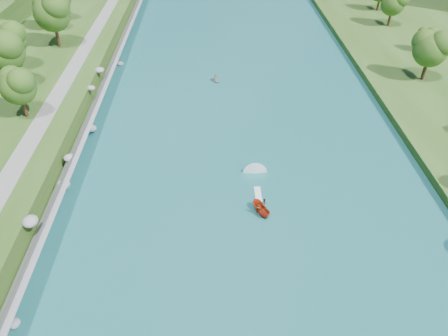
{
  "coord_description": "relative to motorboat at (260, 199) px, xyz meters",
  "views": [
    {
      "loc": [
        -4.49,
        -34.7,
        40.4
      ],
      "look_at": [
        -2.9,
        15.82,
        2.5
      ],
      "focal_mm": 35.0,
      "sensor_mm": 36.0,
      "label": 1
    }
  ],
  "objects": [
    {
      "name": "ground",
      "position": [
        -1.89,
        -10.84,
        -0.68
      ],
      "size": [
        260.0,
        260.0,
        0.0
      ],
      "primitive_type": "plane",
      "color": "#2D5119",
      "rests_on": "ground"
    },
    {
      "name": "raft",
      "position": [
        -5.53,
        38.56,
        -0.23
      ],
      "size": [
        2.87,
        3.1,
        1.58
      ],
      "rotation": [
        0.0,
        0.0,
        0.56
      ],
      "color": "gray",
      "rests_on": "river_water"
    },
    {
      "name": "motorboat",
      "position": [
        0.0,
        0.0,
        0.0
      ],
      "size": [
        3.6,
        18.71,
        2.04
      ],
      "rotation": [
        0.0,
        0.0,
        3.57
      ],
      "color": "red",
      "rests_on": "river_water"
    },
    {
      "name": "river_water",
      "position": [
        -1.89,
        9.16,
        -0.63
      ],
      "size": [
        55.0,
        240.0,
        0.1
      ],
      "primitive_type": "cube",
      "color": "#1B6469",
      "rests_on": "ground"
    },
    {
      "name": "riverside_path",
      "position": [
        -34.39,
        9.16,
        2.87
      ],
      "size": [
        3.0,
        200.0,
        0.1
      ],
      "primitive_type": "cube",
      "color": "gray",
      "rests_on": "berm_west"
    },
    {
      "name": "riprap_bank",
      "position": [
        -27.75,
        8.35,
        1.13
      ],
      "size": [
        4.81,
        236.0,
        4.48
      ],
      "color": "slate",
      "rests_on": "ground"
    }
  ]
}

